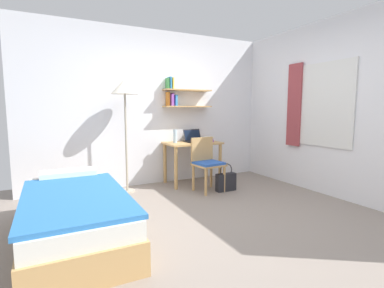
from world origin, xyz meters
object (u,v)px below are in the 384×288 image
desk_chair (207,161)px  laptop (193,138)px  handbag (226,181)px  bed (75,214)px  book_stack (207,139)px  water_bottle (175,136)px  standing_lamp (125,92)px  desk (192,150)px

desk_chair → laptop: size_ratio=2.55×
laptop → handbag: bearing=-75.3°
handbag → bed: bearing=-162.6°
book_stack → water_bottle: bearing=174.8°
desk_chair → book_stack: desk_chair is taller
bed → standing_lamp: bearing=57.4°
water_bottle → book_stack: 0.59m
desk_chair → standing_lamp: 1.64m
desk_chair → water_bottle: size_ratio=3.67×
standing_lamp → desk: bearing=1.4°
desk → laptop: 0.22m
bed → standing_lamp: 2.07m
desk_chair → book_stack: 0.63m
water_bottle → handbag: water_bottle is taller
standing_lamp → water_bottle: size_ratio=7.58×
book_stack → handbag: size_ratio=0.58×
laptop → book_stack: laptop is taller
bed → desk: bearing=34.4°
desk → water_bottle: bearing=175.7°
laptop → desk: bearing=-125.3°
desk_chair → laptop: 0.67m
standing_lamp → water_bottle: standing_lamp is taller
laptop → water_bottle: 0.38m
standing_lamp → laptop: size_ratio=5.27×
desk → book_stack: size_ratio=3.63×
standing_lamp → book_stack: size_ratio=6.75×
laptop → book_stack: 0.25m
standing_lamp → laptop: standing_lamp is taller
bed → water_bottle: bearing=39.5°
book_stack → laptop: bearing=153.8°
bed → desk_chair: bearing=23.5°
desk_chair → water_bottle: (-0.30, 0.53, 0.37)m
bed → desk: 2.48m
desk_chair → desk: bearing=89.1°
laptop → water_bottle: bearing=-171.5°
desk → laptop: size_ratio=2.83×
desk_chair → handbag: (0.26, -0.16, -0.32)m
desk → laptop: laptop is taller
desk_chair → water_bottle: water_bottle is taller
desk_chair → laptop: bearing=83.9°
bed → desk_chair: 2.21m
bed → book_stack: (2.30, 1.36, 0.52)m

